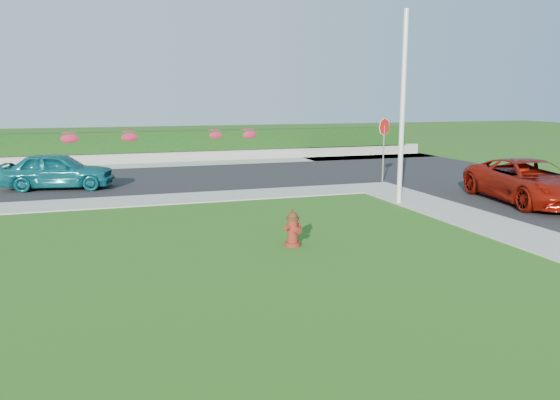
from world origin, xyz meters
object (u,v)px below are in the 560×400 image
object	(u,v)px
suv_red	(529,181)
sedan_teal	(58,171)
utility_pole	(403,109)
stop_sign	(384,135)
fire_hydrant	(293,229)

from	to	relation	value
suv_red	sedan_teal	distance (m)	17.12
sedan_teal	utility_pole	bearing A→B (deg)	-110.82
suv_red	stop_sign	size ratio (longest dim) A/B	1.91
suv_red	utility_pole	xyz separation A→B (m)	(-4.11, 1.36, 2.38)
fire_hydrant	utility_pole	distance (m)	6.99
fire_hydrant	utility_pole	size ratio (longest dim) A/B	0.14
sedan_teal	suv_red	bearing A→B (deg)	-107.64
suv_red	stop_sign	bearing A→B (deg)	123.90
utility_pole	stop_sign	distance (m)	4.53
utility_pole	stop_sign	bearing A→B (deg)	68.35
fire_hydrant	utility_pole	xyz separation A→B (m)	(5.15, 3.88, 2.71)
suv_red	stop_sign	world-z (taller)	stop_sign
utility_pole	suv_red	bearing A→B (deg)	-18.31
fire_hydrant	suv_red	xyz separation A→B (m)	(9.27, 2.51, 0.33)
suv_red	sedan_teal	bearing A→B (deg)	161.48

